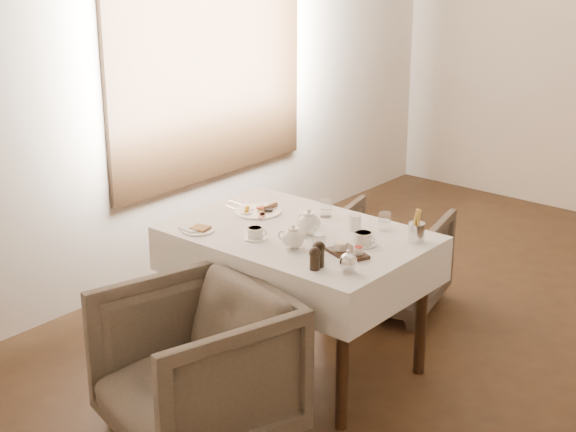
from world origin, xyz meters
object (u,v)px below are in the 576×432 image
(armchair_near, at_px, (196,367))
(teapot_centre, at_px, (309,222))
(table, at_px, (298,253))
(armchair_far, at_px, (389,259))
(breakfast_plate, at_px, (258,211))

(armchair_near, height_order, teapot_centre, teapot_centre)
(table, xyz_separation_m, armchair_far, (-0.05, 0.93, -0.34))
(armchair_near, xyz_separation_m, breakfast_plate, (-0.42, 0.91, 0.41))
(armchair_near, bearing_deg, breakfast_plate, 130.35)
(armchair_near, xyz_separation_m, armchair_far, (-0.11, 1.74, -0.06))
(armchair_far, xyz_separation_m, breakfast_plate, (-0.30, -0.83, 0.47))
(armchair_near, distance_m, armchair_far, 1.75)
(table, distance_m, teapot_centre, 0.19)
(armchair_near, height_order, breakfast_plate, breakfast_plate)
(armchair_far, bearing_deg, armchair_near, 80.29)
(armchair_far, bearing_deg, table, 79.60)
(breakfast_plate, bearing_deg, armchair_near, -40.96)
(armchair_far, bearing_deg, teapot_centre, 83.22)
(armchair_far, relative_size, teapot_centre, 3.97)
(table, bearing_deg, breakfast_plate, 164.98)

